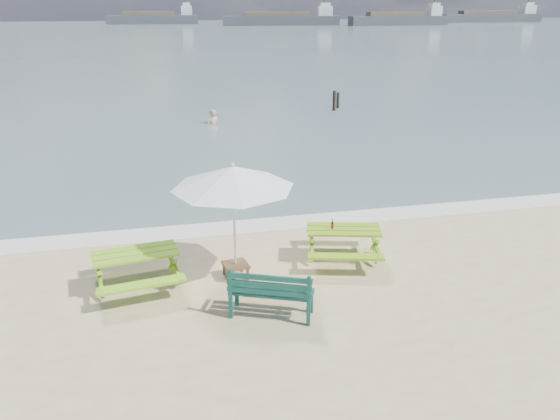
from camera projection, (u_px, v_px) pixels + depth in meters
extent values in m
plane|color=slate|center=(164.00, 37.00, 86.97)|extent=(300.00, 300.00, 0.00)
cube|color=silver|center=(248.00, 226.00, 13.75)|extent=(22.00, 0.90, 0.01)
cube|color=#70AD1A|center=(135.00, 253.00, 10.56)|extent=(1.70, 0.98, 0.05)
cube|color=#70AD1A|center=(132.00, 252.00, 11.32)|extent=(1.63, 0.52, 0.05)
cube|color=#70AD1A|center=(142.00, 285.00, 10.01)|extent=(1.63, 0.52, 0.05)
cube|color=#70AD1A|center=(137.00, 272.00, 10.70)|extent=(1.62, 1.12, 0.68)
cube|color=#749E18|center=(344.00, 230.00, 11.71)|extent=(1.70, 1.10, 0.05)
cube|color=#749E18|center=(341.00, 229.00, 12.50)|extent=(1.58, 0.66, 0.05)
cube|color=#749E18|center=(346.00, 257.00, 11.14)|extent=(1.58, 0.66, 0.05)
cube|color=#749E18|center=(343.00, 246.00, 11.85)|extent=(1.64, 1.22, 0.66)
cube|color=#10443A|center=(272.00, 292.00, 9.71)|extent=(1.55, 1.00, 0.04)
cube|color=#10443A|center=(269.00, 285.00, 9.41)|extent=(1.40, 0.62, 0.39)
cube|color=#10443A|center=(272.00, 303.00, 9.80)|extent=(1.48, 1.01, 0.47)
cube|color=brown|center=(236.00, 265.00, 11.11)|extent=(0.55, 0.55, 0.05)
cube|color=brown|center=(236.00, 271.00, 11.17)|extent=(0.49, 0.49, 0.27)
cylinder|color=silver|center=(234.00, 225.00, 10.80)|extent=(0.05, 0.05, 2.31)
cone|color=white|center=(233.00, 177.00, 10.44)|extent=(2.76, 2.76, 0.43)
cylinder|color=#984316|center=(332.00, 226.00, 11.66)|extent=(0.06, 0.06, 0.14)
cylinder|color=#984316|center=(332.00, 220.00, 11.62)|extent=(0.02, 0.02, 0.06)
cylinder|color=#B51421|center=(332.00, 226.00, 11.66)|extent=(0.06, 0.06, 0.05)
imported|color=tan|center=(213.00, 128.00, 25.40)|extent=(0.73, 0.59, 1.72)
cylinder|color=black|center=(334.00, 103.00, 28.15)|extent=(0.17, 0.17, 1.23)
cylinder|color=black|center=(338.00, 102.00, 28.81)|extent=(0.15, 0.15, 1.04)
cube|color=#3D4248|center=(398.00, 21.00, 127.99)|extent=(23.49, 4.37, 2.20)
cube|color=silver|center=(434.00, 11.00, 128.91)|extent=(2.86, 3.04, 2.20)
cube|color=#3D4248|center=(153.00, 20.00, 134.93)|extent=(22.27, 5.27, 2.20)
cube|color=silver|center=(187.00, 10.00, 135.42)|extent=(2.82, 3.15, 2.20)
cube|color=#3D4248|center=(281.00, 21.00, 127.92)|extent=(27.52, 7.50, 2.20)
cube|color=silver|center=(325.00, 11.00, 128.03)|extent=(3.63, 3.40, 2.20)
cube|color=#3D4248|center=(491.00, 18.00, 147.75)|extent=(28.57, 4.01, 2.20)
cube|color=silver|center=(528.00, 9.00, 149.20)|extent=(3.43, 3.00, 2.20)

